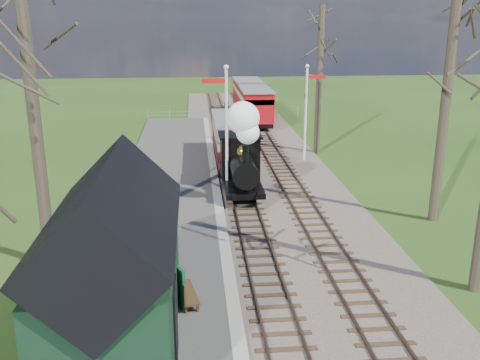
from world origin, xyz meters
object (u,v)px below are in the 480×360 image
at_px(coach, 233,138).
at_px(red_carriage_b, 248,96).
at_px(station_shed, 114,266).
at_px(sign_board, 179,286).
at_px(person, 169,306).
at_px(semaphore_far, 307,106).
at_px(locomotive, 242,154).
at_px(red_carriage_a, 255,106).
at_px(semaphore_near, 225,122).
at_px(bench, 183,288).

relative_size(coach, red_carriage_b, 1.28).
xyz_separation_m(station_shed, sign_board, (1.53, 1.50, -1.44)).
bearing_deg(sign_board, person, -100.86).
height_order(semaphore_far, locomotive, semaphore_far).
relative_size(station_shed, person, 4.40).
bearing_deg(coach, sign_board, -99.66).
bearing_deg(station_shed, red_carriage_a, 76.57).
distance_m(station_shed, red_carriage_a, 29.71).
bearing_deg(semaphore_near, red_carriage_a, 78.72).
distance_m(semaphore_near, bench, 10.85).
xyz_separation_m(locomotive, person, (-2.99, -11.44, -1.21)).
bearing_deg(red_carriage_b, coach, -98.88).
bearing_deg(coach, red_carriage_a, 76.85).
height_order(semaphore_far, red_carriage_a, semaphore_far).
bearing_deg(semaphore_far, red_carriage_a, 99.25).
relative_size(locomotive, bench, 2.82).
height_order(red_carriage_a, person, red_carriage_a).
height_order(locomotive, red_carriage_a, locomotive).
height_order(station_shed, red_carriage_b, station_shed).
bearing_deg(person, red_carriage_b, -28.44).
bearing_deg(sign_board, red_carriage_a, 78.91).
bearing_deg(locomotive, station_shed, -110.12).
height_order(semaphore_near, red_carriage_b, semaphore_near).
distance_m(red_carriage_a, sign_board, 27.93).
bearing_deg(bench, sign_board, -117.39).
relative_size(red_carriage_b, bench, 3.54).
bearing_deg(sign_board, bench, 62.61).
relative_size(red_carriage_a, bench, 3.54).
distance_m(red_carriage_b, person, 34.60).
distance_m(semaphore_far, sign_board, 18.16).
distance_m(semaphore_near, sign_board, 11.05).
distance_m(red_carriage_b, sign_board, 33.34).
xyz_separation_m(station_shed, bench, (1.65, 1.74, -1.64)).
xyz_separation_m(red_carriage_a, sign_board, (-5.37, -27.39, -0.85)).
bearing_deg(bench, locomotive, 75.20).
bearing_deg(red_carriage_b, semaphore_far, -83.82).
height_order(red_carriage_a, sign_board, red_carriage_a).
height_order(red_carriage_b, bench, red_carriage_b).
relative_size(coach, bench, 4.52).
bearing_deg(person, sign_board, -29.98).
bearing_deg(station_shed, sign_board, 44.43).
relative_size(semaphore_far, coach, 0.77).
distance_m(semaphore_near, person, 12.26).
relative_size(semaphore_far, person, 4.00).
bearing_deg(locomotive, semaphore_far, 55.18).
xyz_separation_m(semaphore_far, red_carriage_b, (-1.77, 16.39, -1.68)).
bearing_deg(red_carriage_b, red_carriage_a, -90.00).
bearing_deg(station_shed, locomotive, 69.88).
relative_size(red_carriage_a, red_carriage_b, 1.00).
xyz_separation_m(red_carriage_b, person, (-5.61, -34.13, -0.76)).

